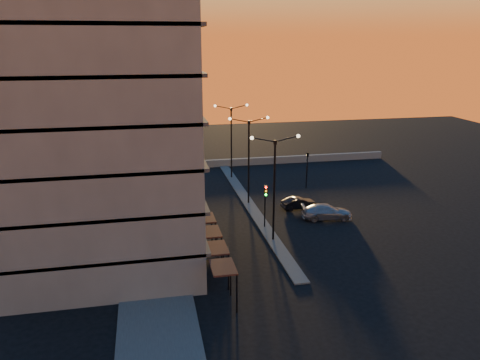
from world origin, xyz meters
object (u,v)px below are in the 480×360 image
(car_sedan, at_px, (299,203))
(car_hatchback, at_px, (203,249))
(streetlamp_mid, at_px, (249,154))
(car_wagon, at_px, (327,212))
(traffic_light_main, at_px, (265,199))

(car_sedan, bearing_deg, car_hatchback, 124.75)
(streetlamp_mid, xyz_separation_m, car_hatchback, (-6.50, -12.16, -4.86))
(car_wagon, bearing_deg, streetlamp_mid, 56.34)
(streetlamp_mid, bearing_deg, car_sedan, -28.50)
(traffic_light_main, height_order, car_hatchback, traffic_light_main)
(streetlamp_mid, height_order, car_hatchback, streetlamp_mid)
(car_sedan, bearing_deg, car_wagon, -156.99)
(car_wagon, bearing_deg, car_hatchback, 123.52)
(traffic_light_main, bearing_deg, car_wagon, 9.95)
(streetlamp_mid, xyz_separation_m, car_sedan, (4.84, -2.63, -4.98))
(car_hatchback, bearing_deg, streetlamp_mid, -32.79)
(streetlamp_mid, relative_size, car_wagon, 1.91)
(car_hatchback, height_order, car_sedan, car_hatchback)
(car_hatchback, relative_size, car_wagon, 0.86)
(car_wagon, bearing_deg, car_sedan, 36.60)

